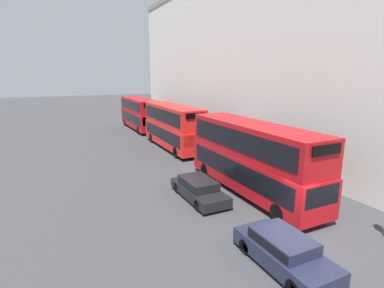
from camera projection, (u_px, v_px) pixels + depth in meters
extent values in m
plane|color=#38383A|center=(294.00, 240.00, 13.61)|extent=(200.00, 200.00, 0.00)
cube|color=#A80F14|center=(251.00, 171.00, 18.75)|extent=(2.55, 10.90, 2.09)
cube|color=#A80F14|center=(252.00, 140.00, 18.28)|extent=(2.50, 10.69, 2.00)
cube|color=black|center=(251.00, 167.00, 18.69)|extent=(2.59, 10.03, 1.17)
cube|color=black|center=(252.00, 138.00, 18.25)|extent=(2.59, 10.03, 1.20)
cube|color=black|center=(322.00, 196.00, 13.90)|extent=(2.17, 0.06, 1.04)
cube|color=black|center=(327.00, 150.00, 13.39)|extent=(1.78, 0.06, 0.48)
cylinder|color=black|center=(278.00, 213.00, 15.10)|extent=(0.30, 1.00, 1.00)
cylinder|color=black|center=(311.00, 205.00, 16.05)|extent=(0.30, 1.00, 1.00)
cylinder|color=black|center=(206.00, 170.00, 21.85)|extent=(0.30, 1.00, 1.00)
cylinder|color=black|center=(232.00, 166.00, 22.80)|extent=(0.30, 1.00, 1.00)
cube|color=red|center=(173.00, 135.00, 29.99)|extent=(2.55, 10.10, 2.03)
cube|color=red|center=(173.00, 115.00, 29.53)|extent=(2.50, 9.89, 1.94)
cube|color=black|center=(173.00, 133.00, 29.93)|extent=(2.59, 9.29, 1.14)
cube|color=black|center=(173.00, 114.00, 29.51)|extent=(2.59, 9.29, 1.16)
cube|color=black|center=(196.00, 141.00, 25.50)|extent=(2.17, 0.06, 1.01)
cube|color=black|center=(196.00, 116.00, 25.00)|extent=(1.78, 0.06, 0.47)
cylinder|color=black|center=(176.00, 152.00, 26.69)|extent=(0.30, 1.00, 1.00)
cylinder|color=black|center=(199.00, 150.00, 27.64)|extent=(0.30, 1.00, 1.00)
cylinder|color=black|center=(152.00, 138.00, 32.73)|extent=(0.30, 1.00, 1.00)
cylinder|color=black|center=(171.00, 136.00, 33.69)|extent=(0.30, 1.00, 1.00)
cube|color=#A80F14|center=(140.00, 119.00, 40.48)|extent=(2.55, 10.21, 2.06)
cube|color=#A80F14|center=(139.00, 105.00, 40.05)|extent=(2.50, 10.01, 1.71)
cube|color=black|center=(140.00, 117.00, 40.42)|extent=(2.59, 9.39, 1.15)
cube|color=black|center=(139.00, 104.00, 40.03)|extent=(2.59, 9.39, 1.03)
cube|color=black|center=(151.00, 121.00, 35.94)|extent=(2.17, 0.06, 1.03)
cube|color=black|center=(151.00, 105.00, 35.48)|extent=(1.78, 0.06, 0.41)
cylinder|color=black|center=(139.00, 130.00, 37.13)|extent=(0.30, 1.00, 1.00)
cylinder|color=black|center=(156.00, 129.00, 38.09)|extent=(0.30, 1.00, 1.00)
cylinder|color=black|center=(126.00, 122.00, 43.28)|extent=(0.30, 1.00, 1.00)
cylinder|color=black|center=(141.00, 121.00, 44.23)|extent=(0.30, 1.00, 1.00)
cube|color=#1E2338|center=(284.00, 255.00, 11.59)|extent=(1.84, 4.33, 0.67)
cube|color=#1E2338|center=(283.00, 240.00, 11.56)|extent=(1.61, 2.38, 0.47)
cube|color=black|center=(283.00, 240.00, 11.55)|extent=(1.65, 2.26, 0.30)
cylinder|color=black|center=(294.00, 288.00, 10.08)|extent=(0.22, 0.64, 0.64)
cylinder|color=black|center=(328.00, 274.00, 10.77)|extent=(0.22, 0.64, 0.64)
cylinder|color=black|center=(246.00, 246.00, 12.51)|extent=(0.22, 0.64, 0.64)
cylinder|color=black|center=(276.00, 237.00, 13.19)|extent=(0.22, 0.64, 0.64)
cube|color=black|center=(199.00, 192.00, 17.95)|extent=(1.82, 4.57, 0.55)
cube|color=black|center=(198.00, 183.00, 17.92)|extent=(1.60, 2.51, 0.51)
cube|color=black|center=(198.00, 182.00, 17.92)|extent=(1.64, 2.39, 0.32)
cylinder|color=black|center=(198.00, 206.00, 16.36)|extent=(0.22, 0.64, 0.64)
cylinder|color=black|center=(223.00, 200.00, 17.03)|extent=(0.22, 0.64, 0.64)
cylinder|color=black|center=(177.00, 188.00, 18.92)|extent=(0.22, 0.64, 0.64)
cylinder|color=black|center=(200.00, 184.00, 19.60)|extent=(0.22, 0.64, 0.64)
cylinder|color=#26262D|center=(167.00, 128.00, 37.81)|extent=(0.36, 0.36, 1.40)
sphere|color=tan|center=(167.00, 121.00, 37.63)|extent=(0.22, 0.22, 0.22)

